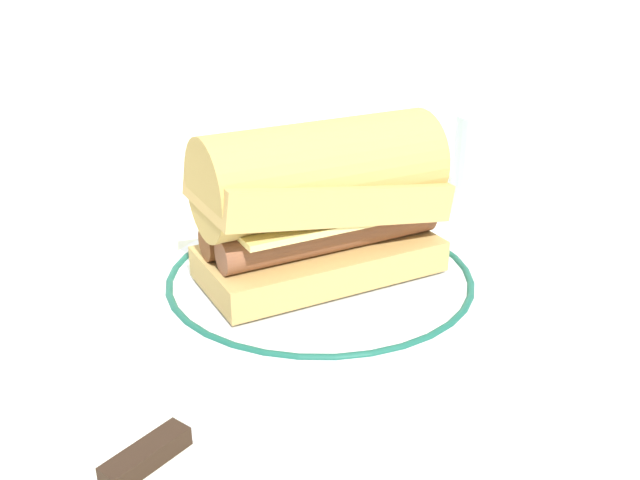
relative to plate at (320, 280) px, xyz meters
The scene contains 5 objects.
ground_plane 0.03m from the plate, 79.59° to the right, with size 1.50×1.50×0.00m, color silver.
plate is the anchor object (origin of this frame).
sausage_sandwich 0.07m from the plate, 90.00° to the right, with size 0.21×0.13×0.13m.
drinking_glass 0.26m from the plate, 30.30° to the left, with size 0.07×0.07×0.11m.
butter_knife 0.20m from the plate, 128.21° to the right, with size 0.14×0.11×0.01m.
Camera 1 is at (-0.15, -0.48, 0.28)m, focal length 39.46 mm.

